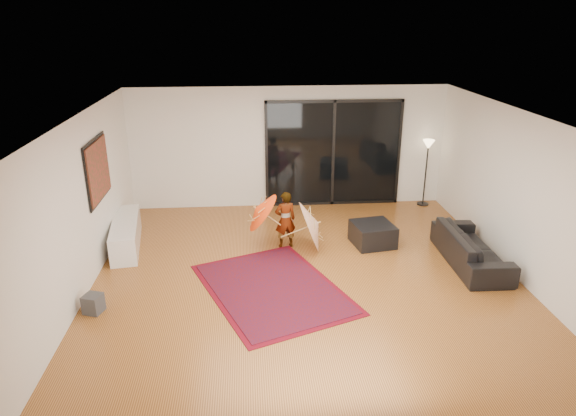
{
  "coord_description": "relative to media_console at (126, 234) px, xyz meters",
  "views": [
    {
      "loc": [
        -0.92,
        -7.61,
        4.13
      ],
      "look_at": [
        -0.27,
        0.37,
        1.1
      ],
      "focal_mm": 32.0,
      "sensor_mm": 36.0,
      "label": 1
    }
  ],
  "objects": [
    {
      "name": "speaker",
      "position": [
        0.0,
        -2.32,
        -0.11
      ],
      "size": [
        0.31,
        0.31,
        0.28
      ],
      "primitive_type": "cube",
      "rotation": [
        0.0,
        0.0,
        -0.33
      ],
      "color": "#424244",
      "rests_on": "floor"
    },
    {
      "name": "sofa",
      "position": [
        6.2,
        -1.21,
        0.04
      ],
      "size": [
        0.84,
        2.04,
        0.59
      ],
      "primitive_type": "imported",
      "rotation": [
        0.0,
        0.0,
        1.55
      ],
      "color": "black",
      "rests_on": "floor"
    },
    {
      "name": "wall_back",
      "position": [
        3.25,
        2.03,
        1.1
      ],
      "size": [
        7.0,
        0.0,
        7.0
      ],
      "primitive_type": "plane",
      "rotation": [
        1.57,
        0.0,
        0.0
      ],
      "color": "silver",
      "rests_on": "floor"
    },
    {
      "name": "parasol_orange",
      "position": [
        2.45,
        -0.31,
        0.48
      ],
      "size": [
        0.63,
        0.81,
        0.87
      ],
      "rotation": [
        0.0,
        -0.91,
        0.0
      ],
      "color": "red",
      "rests_on": "child"
    },
    {
      "name": "painting",
      "position": [
        -0.21,
        -0.47,
        1.4
      ],
      "size": [
        0.04,
        1.28,
        1.08
      ],
      "color": "black",
      "rests_on": "wall_left"
    },
    {
      "name": "wall_right",
      "position": [
        6.75,
        -1.47,
        1.1
      ],
      "size": [
        0.0,
        7.0,
        7.0
      ],
      "primitive_type": "plane",
      "rotation": [
        1.57,
        0.0,
        -1.57
      ],
      "color": "silver",
      "rests_on": "floor"
    },
    {
      "name": "ottoman",
      "position": [
        4.67,
        -0.29,
        -0.05
      ],
      "size": [
        0.84,
        0.84,
        0.42
      ],
      "primitive_type": "cube",
      "rotation": [
        0.0,
        0.0,
        0.17
      ],
      "color": "black",
      "rests_on": "floor"
    },
    {
      "name": "sliding_door",
      "position": [
        4.25,
        1.99,
        0.95
      ],
      "size": [
        3.06,
        0.07,
        2.4
      ],
      "color": "black",
      "rests_on": "wall_back"
    },
    {
      "name": "persian_rug",
      "position": [
        2.67,
        -1.85,
        -0.25
      ],
      "size": [
        2.78,
        3.2,
        0.02
      ],
      "rotation": [
        0.0,
        0.0,
        0.38
      ],
      "color": "#560713",
      "rests_on": "floor"
    },
    {
      "name": "parasol_white",
      "position": [
        3.6,
        -0.41,
        0.25
      ],
      "size": [
        0.53,
        0.98,
        0.99
      ],
      "rotation": [
        0.0,
        1.2,
        0.0
      ],
      "color": "white",
      "rests_on": "floor"
    },
    {
      "name": "wall_front",
      "position": [
        3.25,
        -4.97,
        1.1
      ],
      "size": [
        7.0,
        0.0,
        7.0
      ],
      "primitive_type": "plane",
      "rotation": [
        -1.57,
        0.0,
        0.0
      ],
      "color": "silver",
      "rests_on": "floor"
    },
    {
      "name": "floor_lamp",
      "position": [
        6.35,
        1.78,
        0.95
      ],
      "size": [
        0.26,
        0.26,
        1.52
      ],
      "color": "black",
      "rests_on": "floor"
    },
    {
      "name": "child",
      "position": [
        3.0,
        -0.26,
        0.29
      ],
      "size": [
        0.45,
        0.34,
        1.09
      ],
      "primitive_type": "imported",
      "rotation": [
        0.0,
        0.0,
        3.36
      ],
      "color": "#999999",
      "rests_on": "floor"
    },
    {
      "name": "ceiling",
      "position": [
        3.25,
        -1.47,
        2.45
      ],
      "size": [
        7.0,
        7.0,
        0.0
      ],
      "primitive_type": "plane",
      "rotation": [
        3.14,
        0.0,
        0.0
      ],
      "color": "white",
      "rests_on": "wall_back"
    },
    {
      "name": "media_console",
      "position": [
        0.0,
        0.0,
        0.0
      ],
      "size": [
        0.72,
        1.88,
        0.51
      ],
      "primitive_type": "cube",
      "rotation": [
        0.0,
        0.0,
        0.14
      ],
      "color": "white",
      "rests_on": "floor"
    },
    {
      "name": "wall_left",
      "position": [
        -0.25,
        -1.47,
        1.1
      ],
      "size": [
        0.0,
        7.0,
        7.0
      ],
      "primitive_type": "plane",
      "rotation": [
        1.57,
        0.0,
        1.57
      ],
      "color": "silver",
      "rests_on": "floor"
    },
    {
      "name": "floor",
      "position": [
        3.25,
        -1.47,
        -0.25
      ],
      "size": [
        7.0,
        7.0,
        0.0
      ],
      "primitive_type": "plane",
      "color": "#AB6A2F",
      "rests_on": "ground"
    }
  ]
}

